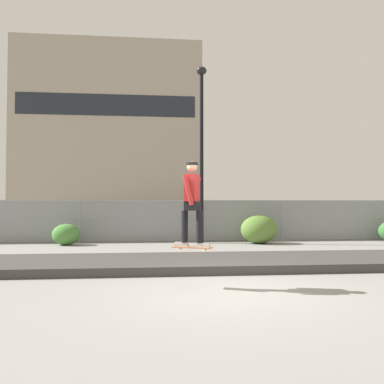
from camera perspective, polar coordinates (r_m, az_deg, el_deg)
ground_plane at (r=7.63m, az=4.45°, el=-14.39°), size 120.00×120.00×0.00m
gravel_berm at (r=10.53m, az=1.56°, el=-10.29°), size 15.25×2.78×0.22m
skateboard at (r=7.76m, az=0.01°, el=-8.19°), size 0.81×0.50×0.07m
skater at (r=7.72m, az=0.01°, el=-0.96°), size 0.70×0.62×1.71m
chain_fence at (r=17.33m, az=-1.30°, el=-4.23°), size 27.14×0.06×1.85m
street_lamp at (r=16.91m, az=1.42°, el=8.45°), size 0.44×0.44×7.63m
parked_car_near at (r=19.89m, az=-10.63°, el=-4.16°), size 4.44×2.03×1.66m
library_building at (r=52.66m, az=-11.56°, el=7.98°), size 22.18×13.03×21.16m
shrub_left at (r=16.67m, az=-18.00°, el=-5.96°), size 1.12×0.91×0.86m
shrub_center at (r=16.75m, az=9.78°, el=-5.40°), size 1.57×1.29×1.22m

